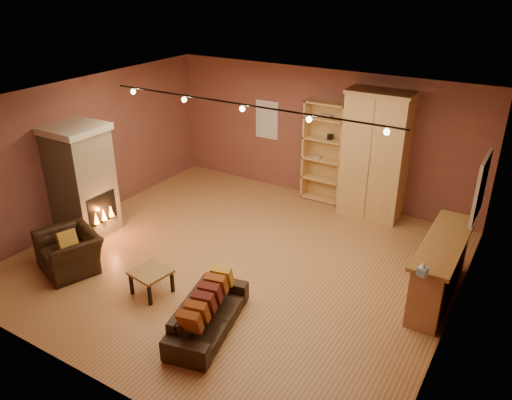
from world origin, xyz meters
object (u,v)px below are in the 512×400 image
Objects in this scene: bookcase at (325,151)px; bar_counter at (440,268)px; loveseat at (208,308)px; coffee_table at (151,274)px; fireplace at (82,181)px; armchair at (69,246)px; armoire at (375,155)px.

bar_counter is (3.01, -2.42, -0.60)m from bookcase.
loveseat is 2.83× the size of coffee_table.
coffee_table is (-0.81, -4.63, -0.76)m from bookcase.
armchair is (0.78, -1.08, -0.62)m from fireplace.
fireplace is 4.94m from bookcase.
bookcase reaches higher than loveseat.
bookcase reaches higher than armchair.
armoire is (4.38, 3.52, 0.23)m from fireplace.
armoire is 5.91m from armchair.
bar_counter is at bearing -49.91° from armoire.
coffee_table is at bearing -149.87° from bar_counter.
bookcase is 3.91m from bar_counter.
fireplace is 0.97× the size of bookcase.
bar_counter is at bearing 11.91° from fireplace.
armoire is at bearing -21.45° from loveseat.
bookcase is 0.84× the size of armoire.
armchair is at bearing 75.89° from loveseat.
bar_counter is at bearing -59.07° from loveseat.
armoire is 4.23× the size of coffee_table.
loveseat is at bearing -98.54° from armoire.
armoire is at bearing 38.77° from fireplace.
coffee_table is (1.64, 0.18, -0.10)m from armchair.
bookcase is at bearing 169.55° from armoire.
armchair is at bearing -116.98° from bookcase.
armoire is 4.93m from coffee_table.
bar_counter is at bearing -38.77° from bookcase.
loveseat reaches higher than coffee_table.
bar_counter is at bearing 30.13° from coffee_table.
fireplace reaches higher than loveseat.
loveseat is at bearing -17.16° from fireplace.
armoire is 2.99m from bar_counter.
bar_counter is 1.21× the size of loveseat.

